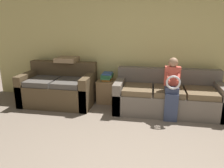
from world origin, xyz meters
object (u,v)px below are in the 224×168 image
object	(u,v)px
side_shelf	(107,91)
throw_pillow	(67,59)
couch_side	(59,89)
child_left_seated	(172,86)
couch_main	(168,97)
book_stack	(107,76)

from	to	relation	value
side_shelf	throw_pillow	distance (m)	1.16
couch_side	throw_pillow	size ratio (longest dim) A/B	3.31
couch_side	child_left_seated	world-z (taller)	child_left_seated
couch_main	book_stack	xyz separation A→B (m)	(-1.32, 0.29, 0.29)
side_shelf	throw_pillow	xyz separation A→B (m)	(-0.93, 0.04, 0.68)
couch_side	child_left_seated	xyz separation A→B (m)	(2.38, -0.38, 0.30)
child_left_seated	book_stack	bearing A→B (deg)	153.81
couch_main	side_shelf	world-z (taller)	couch_main
throw_pillow	couch_side	bearing A→B (deg)	-108.22
couch_main	side_shelf	size ratio (longest dim) A/B	4.18
couch_main	side_shelf	bearing A→B (deg)	167.69
child_left_seated	side_shelf	world-z (taller)	child_left_seated
side_shelf	book_stack	xyz separation A→B (m)	(-0.00, 0.00, 0.34)
child_left_seated	side_shelf	bearing A→B (deg)	153.83
couch_main	couch_side	size ratio (longest dim) A/B	1.37
couch_side	book_stack	xyz separation A→B (m)	(1.04, 0.28, 0.26)
child_left_seated	throw_pillow	size ratio (longest dim) A/B	2.46
throw_pillow	side_shelf	bearing A→B (deg)	-2.52
book_stack	throw_pillow	bearing A→B (deg)	177.60
couch_main	child_left_seated	xyz separation A→B (m)	(0.03, -0.37, 0.33)
couch_side	throw_pillow	world-z (taller)	throw_pillow
throw_pillow	couch_main	bearing A→B (deg)	-8.30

